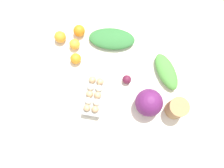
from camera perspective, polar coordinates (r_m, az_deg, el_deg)
name	(u,v)px	position (r m, az deg, el deg)	size (l,w,h in m)	color
ground_plane	(112,104)	(2.19, 0.00, -5.37)	(8.00, 8.00, 0.00)	#B2A899
dining_table	(112,88)	(1.54, 0.00, -1.18)	(1.13, 1.07, 0.76)	silver
cabbage_purple	(149,103)	(1.35, 9.61, -4.83)	(0.17, 0.17, 0.17)	#601E5B
egg_carton	(94,95)	(1.39, -4.72, -3.01)	(0.27, 0.12, 0.09)	#A8A8A3
paper_bag	(177,108)	(1.40, 16.51, -6.13)	(0.12, 0.12, 0.14)	#A87F51
greens_bunch_chard	(112,39)	(1.53, -0.05, 11.72)	(0.32, 0.16, 0.06)	#337538
greens_bunch_kale	(166,72)	(1.48, 13.99, 3.17)	(0.26, 0.11, 0.07)	#4C933D
beet_root	(127,80)	(1.43, 3.89, 1.16)	(0.06, 0.06, 0.06)	#5B1933
orange_0	(75,44)	(1.53, -9.74, 10.23)	(0.07, 0.07, 0.07)	#F9A833
orange_1	(60,37)	(1.57, -13.39, 11.88)	(0.08, 0.08, 0.08)	orange
orange_2	(79,31)	(1.57, -8.58, 13.60)	(0.08, 0.08, 0.08)	orange
orange_3	(76,59)	(1.48, -9.45, 6.54)	(0.07, 0.07, 0.07)	orange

